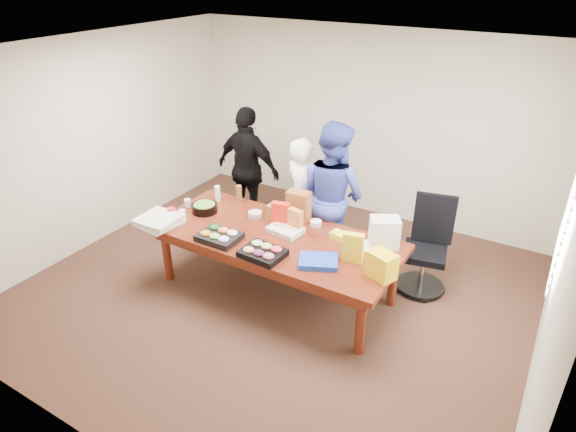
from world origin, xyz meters
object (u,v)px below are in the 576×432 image
Objects in this scene: conference_table at (276,264)px; salad_bowl at (204,208)px; sheet_cake at (285,230)px; office_chair at (425,249)px; person_right at (332,196)px; person_center at (302,199)px.

salad_bowl is (-1.04, 0.05, 0.42)m from conference_table.
salad_bowl is at bearing -170.31° from sheet_cake.
office_chair is 3.54× the size of salad_bowl.
person_right reaches higher than office_chair.
salad_bowl is at bearing -172.89° from office_chair.
conference_table is 1.13m from salad_bowl.
person_center reaches higher than office_chair.
office_chair is at bearing -163.70° from person_right.
person_center is at bearing 43.34° from salad_bowl.
conference_table is 1.09m from person_right.
conference_table is 1.51× the size of person_right.
office_chair is at bearing 31.95° from conference_table.
salad_bowl is at bearing 177.08° from conference_table.
person_right is (0.41, 0.01, 0.13)m from person_center.
person_right reaches higher than conference_table.
office_chair is at bearing -156.94° from person_center.
office_chair is at bearing 18.81° from salad_bowl.
office_chair reaches higher than conference_table.
office_chair is (1.44, 0.90, 0.17)m from conference_table.
person_right is at bearing 82.81° from sheet_cake.
person_right is at bearing 33.27° from salad_bowl.
person_right is at bearing -155.48° from person_center.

